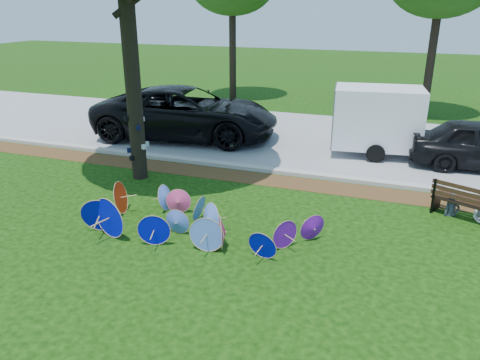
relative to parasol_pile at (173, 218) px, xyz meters
The scene contains 9 objects.
ground 0.87m from the parasol_pile, 43.22° to the right, with size 90.00×90.00×0.00m, color black.
mulch_strip 4.02m from the parasol_pile, 81.77° to the left, with size 90.00×1.00×0.01m, color #472D16.
curb 4.71m from the parasol_pile, 82.99° to the left, with size 90.00×0.30×0.12m, color #B7B5AD.
street 8.84m from the parasol_pile, 86.28° to the left, with size 90.00×8.00×0.01m, color gray.
parasol_pile is the anchor object (origin of this frame).
black_van 8.03m from the parasol_pile, 113.44° to the left, with size 3.17×6.88×1.91m, color black.
cargo_trailer 8.50m from the parasol_pile, 63.59° to the left, with size 2.82×1.78×2.57m, color white.
park_bench 7.02m from the parasol_pile, 26.02° to the left, with size 1.69×0.64×0.88m, color black, non-canonical shape.
person_left 6.73m from the parasol_pile, 27.71° to the left, with size 0.40×0.26×1.09m, color #343B46.
Camera 1 is at (4.01, -7.84, 4.88)m, focal length 35.00 mm.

